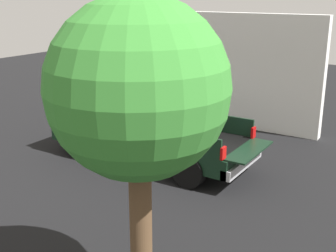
% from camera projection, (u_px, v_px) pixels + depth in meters
% --- Properties ---
extents(ground_plane, '(40.00, 40.00, 0.00)m').
position_uv_depth(ground_plane, '(150.00, 161.00, 12.10)').
color(ground_plane, black).
extents(pickup_truck, '(6.05, 2.06, 2.23)m').
position_uv_depth(pickup_truck, '(139.00, 126.00, 12.00)').
color(pickup_truck, black).
rests_on(pickup_truck, ground_plane).
extents(building_facade, '(8.86, 0.36, 3.82)m').
position_uv_depth(building_facade, '(197.00, 67.00, 15.59)').
color(building_facade, white).
rests_on(building_facade, ground_plane).
extents(tree_background, '(2.35, 2.35, 4.48)m').
position_uv_depth(tree_background, '(138.00, 91.00, 5.48)').
color(tree_background, brown).
rests_on(tree_background, ground_plane).
extents(trash_can, '(0.60, 0.60, 0.98)m').
position_uv_depth(trash_can, '(113.00, 100.00, 16.72)').
color(trash_can, '#1E592D').
rests_on(trash_can, ground_plane).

